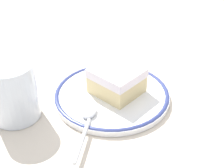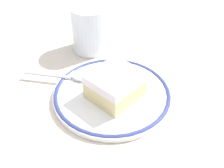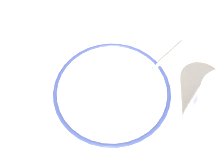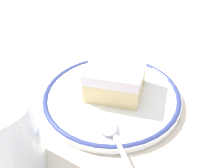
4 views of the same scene
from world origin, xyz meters
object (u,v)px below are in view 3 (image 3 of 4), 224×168
at_px(plate, 112,91).
at_px(cup, 215,110).
at_px(spoon, 153,68).
at_px(napkin, 55,165).
at_px(cake_slice, 106,82).

bearing_deg(plate, cup, -55.76).
distance_m(spoon, napkin, 0.24).
bearing_deg(cup, napkin, 159.58).
bearing_deg(plate, napkin, -161.68).
relative_size(cake_slice, cup, 1.07).
relative_size(cup, napkin, 0.76).
distance_m(cup, napkin, 0.26).
distance_m(cake_slice, spoon, 0.10).
bearing_deg(spoon, plate, 171.76).
relative_size(plate, cup, 2.11).
bearing_deg(cake_slice, plate, -42.47).
bearing_deg(napkin, cake_slice, 21.68).
bearing_deg(plate, spoon, -8.24).
bearing_deg(cake_slice, spoon, -11.66).
relative_size(plate, napkin, 1.62).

